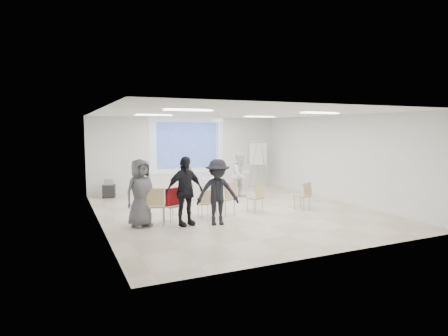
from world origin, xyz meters
name	(u,v)px	position (x,y,z in m)	size (l,w,h in m)	color
floor	(235,212)	(0.00, 0.00, -0.05)	(8.00, 9.00, 0.10)	beige
ceiling	(235,111)	(0.00, 0.00, 3.05)	(8.00, 9.00, 0.10)	white
wall_back	(187,154)	(0.00, 4.55, 1.50)	(8.00, 0.10, 3.00)	silver
wall_left	(96,168)	(-4.05, 0.00, 1.50)	(0.10, 9.00, 3.00)	silver
wall_right	(338,158)	(4.05, 0.00, 1.50)	(0.10, 9.00, 3.00)	silver
projection_halo	(187,145)	(0.00, 4.49, 1.85)	(3.20, 0.01, 2.30)	silver
projection_image	(188,145)	(0.00, 4.47, 1.85)	(2.60, 0.01, 1.90)	#3757BC
pedestal_table	(210,187)	(0.09, 2.21, 0.42)	(0.67, 0.67, 0.76)	white
player_left	(187,177)	(-0.84, 2.10, 0.85)	(0.62, 0.42, 1.71)	#907158
player_right	(241,173)	(1.20, 1.95, 0.92)	(0.89, 0.71, 1.84)	white
controller_left	(190,168)	(-0.66, 2.35, 1.12)	(0.04, 0.12, 0.04)	white
controller_right	(234,163)	(1.02, 2.20, 1.24)	(0.04, 0.13, 0.04)	white
chair_far_left	(156,203)	(-2.66, -0.76, 0.59)	(0.61, 0.63, 1.00)	tan
chair_left_mid	(173,204)	(-2.14, -0.58, 0.50)	(0.52, 0.53, 0.84)	tan
chair_left_inner	(206,201)	(-1.15, -0.49, 0.47)	(0.38, 0.40, 0.80)	tan
chair_center	(227,196)	(-0.51, -0.57, 0.58)	(0.60, 0.62, 0.99)	tan
chair_right_inner	(257,196)	(0.51, -0.50, 0.51)	(0.53, 0.55, 0.86)	tan
chair_right_far	(304,194)	(2.00, -0.83, 0.51)	(0.53, 0.55, 0.87)	tan
red_jacket	(174,196)	(-2.17, -0.73, 0.72)	(0.49, 0.11, 0.46)	maroon
laptop	(205,202)	(-1.15, -0.40, 0.43)	(0.29, 0.21, 0.02)	black
audience_left	(185,186)	(-1.97, -1.08, 1.04)	(1.21, 0.73, 2.08)	black
audience_mid	(218,188)	(-1.17, -1.38, 0.98)	(1.27, 0.69, 1.97)	black
audience_outer	(141,189)	(-3.05, -0.72, 0.99)	(0.96, 0.63, 1.97)	#535358
flipchart_easel	(258,153)	(2.96, 3.78, 1.47)	(0.82, 0.65, 2.00)	#94969D
av_cart	(109,189)	(-3.27, 3.88, 0.31)	(0.52, 0.45, 0.67)	black
ceiling_projector	(218,124)	(0.10, 1.49, 2.69)	(0.30, 0.25, 3.00)	white
fluor_panel_nw	(154,115)	(-2.00, 2.00, 2.97)	(1.20, 0.30, 0.02)	white
fluor_panel_ne	(260,117)	(2.00, 2.00, 2.97)	(1.20, 0.30, 0.02)	white
fluor_panel_sw	(188,110)	(-2.00, -1.50, 2.97)	(1.20, 0.30, 0.02)	white
fluor_panel_se	(320,113)	(2.00, -1.50, 2.97)	(1.20, 0.30, 0.02)	white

